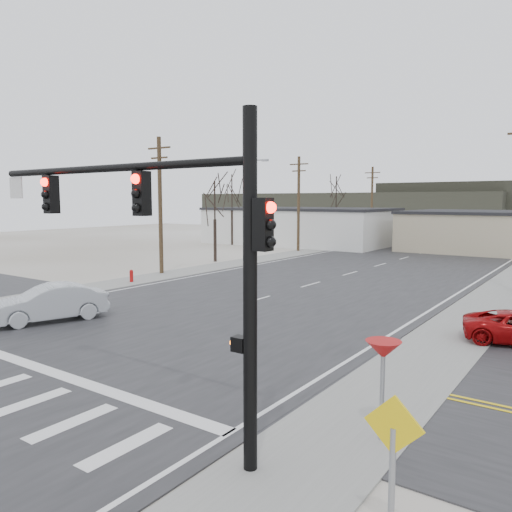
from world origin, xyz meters
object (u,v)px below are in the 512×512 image
Objects in this scene: car_far_a at (495,241)px; car_far_b at (407,234)px; traffic_signal_mast at (178,237)px; sedan_crossing at (49,303)px; fire_hydrant at (131,276)px.

car_far_b is at bearing -22.05° from car_far_a.
traffic_signal_mast reaches higher than sedan_crossing.
traffic_signal_mast is 10.29× the size of fire_hydrant.
sedan_crossing is at bearing 159.06° from traffic_signal_mast.
car_far_a is (10.04, 48.29, -0.02)m from sedan_crossing.
car_far_a is at bearing -51.51° from car_far_b.
car_far_a reaches higher than car_far_b.
car_far_b is (-2.41, 55.99, -0.13)m from sedan_crossing.
fire_hydrant is 41.90m from car_far_a.
traffic_signal_mast is at bearing 102.62° from car_far_a.
car_far_b is (-12.44, 7.69, -0.11)m from car_far_a.
sedan_crossing is at bearing -60.26° from fire_hydrant.
sedan_crossing is at bearing -107.32° from car_far_b.
fire_hydrant is (-18.09, 14.20, -4.22)m from traffic_signal_mast.
traffic_signal_mast is at bearing -38.13° from fire_hydrant.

